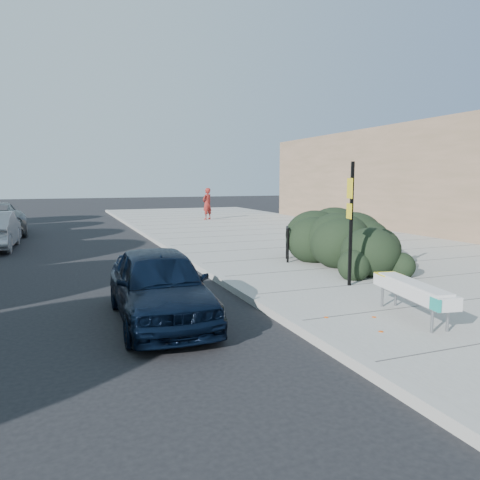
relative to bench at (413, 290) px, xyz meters
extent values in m
plane|color=black|center=(-1.99, 2.58, -0.65)|extent=(120.00, 120.00, 0.00)
cube|color=gray|center=(3.61, 7.58, -0.58)|extent=(11.20, 50.00, 0.15)
cube|color=#9E9E99|center=(-1.99, 7.58, -0.57)|extent=(0.22, 50.00, 0.17)
cylinder|color=gray|center=(-0.27, -0.76, -0.30)|extent=(0.05, 0.05, 0.40)
cylinder|color=gray|center=(0.00, -0.81, -0.30)|extent=(0.05, 0.05, 0.40)
cylinder|color=gray|center=(0.00, 0.81, -0.30)|extent=(0.05, 0.05, 0.40)
cylinder|color=gray|center=(0.28, 0.76, -0.30)|extent=(0.05, 0.05, 0.40)
cylinder|color=gray|center=(-0.14, 0.02, -0.13)|extent=(0.31, 1.57, 0.04)
cylinder|color=gray|center=(0.14, -0.03, -0.13)|extent=(0.31, 1.57, 0.04)
cube|color=#B2B2B2|center=(0.00, 0.00, 0.01)|extent=(0.77, 2.13, 0.22)
cube|color=yellow|center=(0.14, 0.81, 0.12)|extent=(0.49, 0.49, 0.02)
cube|color=teal|center=(-0.36, -0.90, 0.01)|extent=(0.09, 0.24, 0.20)
cylinder|color=black|center=(0.53, 5.79, 0.00)|extent=(0.07, 0.07, 0.99)
cylinder|color=black|center=(0.80, 6.37, 0.00)|extent=(0.07, 0.07, 0.99)
cylinder|color=black|center=(0.66, 6.08, 0.49)|extent=(0.33, 0.61, 0.07)
cube|color=black|center=(0.47, 2.58, 0.91)|extent=(0.08, 0.08, 2.83)
cube|color=yellow|center=(0.42, 2.59, 1.73)|extent=(0.10, 0.32, 0.46)
cube|color=yellow|center=(0.42, 2.59, 1.22)|extent=(0.10, 0.30, 0.35)
ellipsoid|color=black|center=(2.01, 5.08, 0.36)|extent=(3.59, 5.06, 1.72)
imported|color=black|center=(-4.07, 1.95, 0.02)|extent=(1.70, 4.00, 1.35)
imported|color=maroon|center=(2.84, 21.01, 0.46)|extent=(0.84, 0.76, 1.92)
camera|label=1|loc=(-5.75, -6.35, 1.93)|focal=35.00mm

